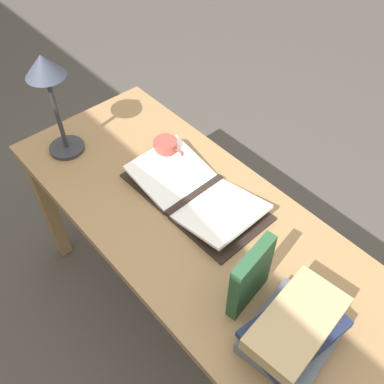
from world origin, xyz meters
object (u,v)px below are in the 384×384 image
Objects in this scene: reading_lamp at (48,82)px; coffee_mug at (166,150)px; open_book at (195,193)px; book_stack_tall at (294,330)px; book_standing_upright at (251,277)px.

coffee_mug is at bearing -139.10° from reading_lamp.
reading_lamp is at bearing 20.65° from open_book.
reading_lamp is 3.61× the size of coffee_mug.
book_stack_tall reaches higher than open_book.
book_standing_upright is at bearing -1.32° from book_stack_tall.
book_standing_upright is (0.18, -0.00, 0.05)m from book_stack_tall.
book_stack_tall is at bearing 169.29° from book_standing_upright.
open_book is at bearing 167.39° from coffee_mug.
open_book is at bearing -29.60° from book_standing_upright.
reading_lamp is (0.95, 0.07, 0.20)m from book_standing_upright.
book_standing_upright reaches higher than coffee_mug.
open_book is 4.69× the size of coffee_mug.
open_book is 0.65m from reading_lamp.
open_book is 0.60m from book_stack_tall.
coffee_mug is (-0.31, -0.27, -0.27)m from reading_lamp.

